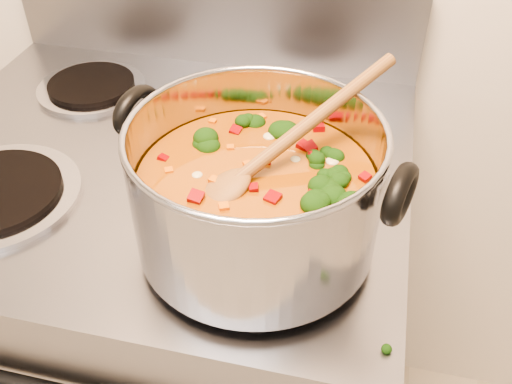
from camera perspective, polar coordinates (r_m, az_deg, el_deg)
electric_range at (r=1.22m, az=-7.34°, el=-13.38°), size 0.77×0.70×1.08m
stockpot at (r=0.67m, az=-0.00°, el=0.02°), size 0.36×0.29×0.18m
wooden_spoon at (r=0.65m, az=1.32°, el=3.74°), size 0.21×0.24×0.12m
cooktop_crumbs at (r=0.86m, az=-7.13°, el=2.46°), size 0.02×0.02×0.01m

